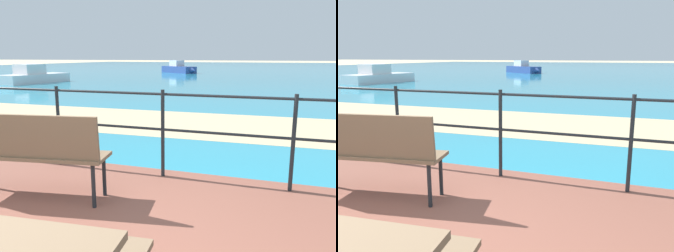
# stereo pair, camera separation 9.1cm
# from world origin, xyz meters

# --- Properties ---
(sea_water) EXTENTS (90.00, 90.00, 0.01)m
(sea_water) POSITION_xyz_m (0.00, 40.00, 0.01)
(sea_water) COLOR teal
(sea_water) RESTS_ON ground
(beach_strip) EXTENTS (54.05, 4.06, 0.01)m
(beach_strip) POSITION_xyz_m (0.00, 5.96, 0.01)
(beach_strip) COLOR tan
(beach_strip) RESTS_ON ground
(park_bench) EXTENTS (1.55, 0.65, 0.91)m
(park_bench) POSITION_xyz_m (-1.01, 1.28, 0.61)
(park_bench) COLOR #7A6047
(park_bench) RESTS_ON patio_paving
(railing_fence) EXTENTS (5.94, 0.04, 1.06)m
(railing_fence) POSITION_xyz_m (0.00, 2.37, 0.73)
(railing_fence) COLOR #1E2328
(railing_fence) RESTS_ON patio_paving
(boat_near) EXTENTS (3.99, 3.39, 1.12)m
(boat_near) POSITION_xyz_m (-7.72, 28.76, 0.39)
(boat_near) COLOR #2D478C
(boat_near) RESTS_ON sea_water
(boat_mid) EXTENTS (2.15, 4.63, 1.06)m
(boat_mid) POSITION_xyz_m (-12.14, 14.77, 0.38)
(boat_mid) COLOR silver
(boat_mid) RESTS_ON sea_water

